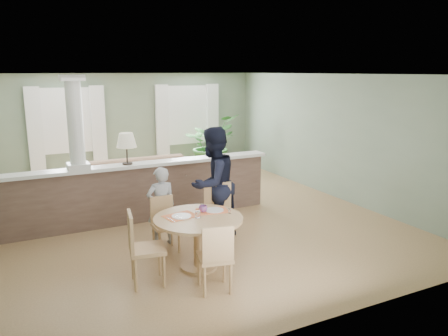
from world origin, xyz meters
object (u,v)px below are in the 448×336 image
chair_near (216,255)px  chair_far_man (217,212)px  chair_side (141,245)px  dining_table (199,227)px  houseplant (211,144)px  child_person (161,206)px  man_person (213,184)px  sofa (140,181)px  chair_far_boy (164,221)px

chair_near → chair_far_man: bearing=-104.3°
chair_near → chair_side: chair_side is taller
dining_table → chair_side: size_ratio=1.26×
houseplant → chair_far_man: bearing=-113.5°
chair_near → child_person: size_ratio=0.72×
chair_side → man_person: (1.53, 1.06, 0.39)m
sofa → man_person: size_ratio=1.58×
chair_near → man_person: (0.75, 1.70, 0.43)m
sofa → chair_far_man: size_ratio=2.93×
sofa → chair_far_boy: size_ratio=3.51×
sofa → chair_near: chair_near is taller
houseplant → chair_near: (-2.72, -6.07, -0.30)m
chair_far_man → chair_near: chair_far_man is taller
chair_near → child_person: bearing=-74.8°
dining_table → houseplant: bearing=63.6°
chair_side → sofa: bearing=-5.8°
sofa → chair_near: size_ratio=3.24×
chair_near → chair_side: (-0.78, 0.64, 0.04)m
dining_table → chair_far_man: chair_far_man is taller
chair_far_boy → child_person: bearing=82.3°
houseplant → child_person: bearing=-123.6°
sofa → chair_far_man: bearing=-80.7°
chair_far_man → chair_side: bearing=-125.2°
chair_far_man → child_person: 0.91m
houseplant → chair_far_man: size_ratio=1.58×
chair_far_man → chair_near: (-0.69, -1.41, -0.05)m
chair_side → man_person: bearing=-45.6°
chair_near → man_person: bearing=-102.0°
houseplant → man_person: bearing=-114.2°
child_person → man_person: man_person is taller
sofa → chair_far_boy: (-0.39, -2.77, 0.03)m
chair_far_man → sofa: bearing=125.6°
sofa → child_person: 2.58m
chair_far_man → chair_near: bearing=-89.1°
man_person → child_person: bearing=-33.1°
sofa → chair_far_man: 3.00m
houseplant → chair_side: (-3.50, -5.44, -0.26)m
sofa → dining_table: size_ratio=2.37×
houseplant → chair_far_boy: houseplant is taller
dining_table → man_person: (0.66, 0.94, 0.34)m
dining_table → man_person: size_ratio=0.67×
chair_far_boy → man_person: man_person is taller
chair_far_boy → chair_side: bearing=-124.1°
child_person → dining_table: bearing=101.3°
man_person → chair_far_man: bearing=53.4°
chair_far_man → man_person: (0.06, 0.29, 0.38)m
dining_table → man_person: man_person is taller
chair_far_boy → child_person: 0.28m
chair_side → child_person: child_person is taller
sofa → chair_side: size_ratio=3.00×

